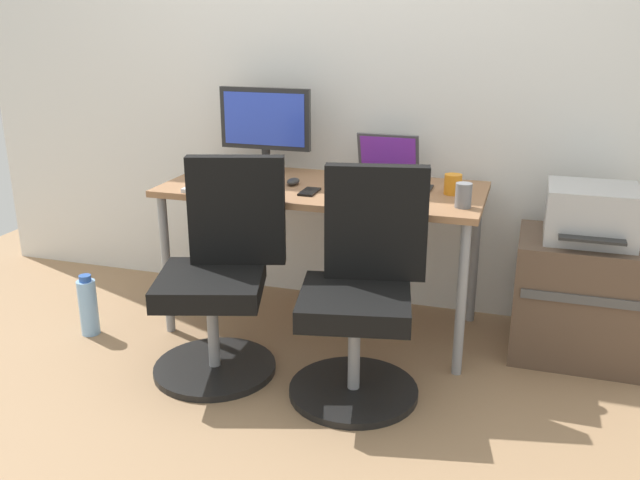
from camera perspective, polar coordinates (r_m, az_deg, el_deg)
ground_plane at (r=3.51m, az=0.25°, el=-7.13°), size 5.28×5.28×0.00m
back_wall at (r=3.57m, az=2.35°, el=15.00°), size 4.40×0.04×2.60m
desk at (r=3.28m, az=0.26°, el=3.35°), size 1.52×0.68×0.73m
office_chair_left at (r=2.98m, az=-8.33°, el=-3.18°), size 0.55×0.55×0.94m
office_chair_right at (r=2.78m, az=3.53°, el=-4.65°), size 0.54×0.54×0.94m
side_cabinet at (r=3.34m, az=20.96°, el=-4.51°), size 0.58×0.48×0.56m
printer at (r=3.21m, az=21.76°, el=2.09°), size 0.38×0.40×0.24m
water_bottle_on_floor at (r=3.55m, az=-18.85°, el=-5.28°), size 0.09×0.09×0.31m
desktop_monitor at (r=3.51m, az=-4.62°, el=9.66°), size 0.48×0.18×0.43m
open_laptop at (r=3.38m, az=5.40°, el=5.91°), size 0.31×0.29×0.22m
keyboard_by_monitor at (r=3.17m, az=-8.39°, el=4.12°), size 0.34×0.12×0.02m
keyboard_by_laptop at (r=2.96m, az=3.88°, el=3.26°), size 0.34×0.12×0.02m
mouse_by_monitor at (r=3.29m, az=-2.26°, el=4.93°), size 0.06×0.10×0.03m
mouse_by_laptop at (r=3.16m, az=1.49°, el=4.37°), size 0.06×0.10×0.03m
coffee_mug at (r=3.16m, az=11.08°, el=4.61°), size 0.08×0.08×0.09m
pen_cup at (r=2.95m, az=11.93°, el=3.68°), size 0.07×0.07×0.10m
phone_near_laptop at (r=3.23m, az=8.73°, el=4.27°), size 0.07×0.14×0.01m
phone_near_monitor at (r=3.13m, az=-0.89°, el=4.07°), size 0.07×0.14×0.01m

